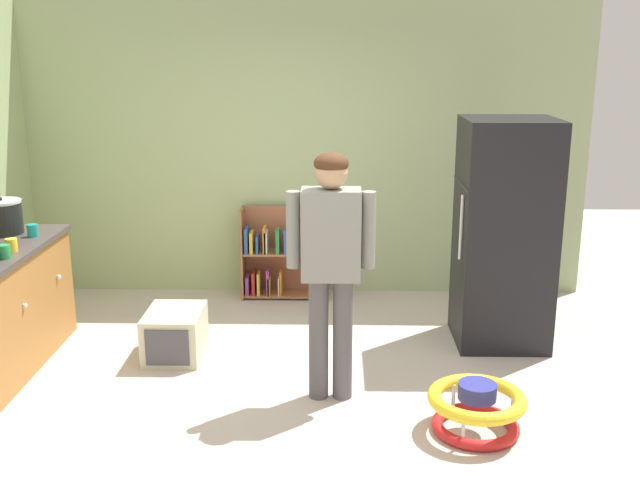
% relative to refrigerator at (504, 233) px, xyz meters
% --- Properties ---
extents(ground_plane, '(12.00, 12.00, 0.00)m').
position_rel_refrigerator_xyz_m(ground_plane, '(-1.59, -1.09, -0.89)').
color(ground_plane, beige).
rests_on(ground_plane, ground).
extents(back_wall, '(5.20, 0.06, 2.70)m').
position_rel_refrigerator_xyz_m(back_wall, '(-1.59, 1.24, 0.46)').
color(back_wall, '#A3B883').
rests_on(back_wall, ground).
extents(refrigerator, '(0.73, 0.68, 1.78)m').
position_rel_refrigerator_xyz_m(refrigerator, '(0.00, 0.00, 0.00)').
color(refrigerator, black).
rests_on(refrigerator, ground).
extents(bookshelf, '(0.80, 0.28, 0.85)m').
position_rel_refrigerator_xyz_m(bookshelf, '(-1.84, 1.06, -0.51)').
color(bookshelf, '#99633D').
rests_on(bookshelf, ground).
extents(standing_person, '(0.57, 0.22, 1.67)m').
position_rel_refrigerator_xyz_m(standing_person, '(-1.34, -1.02, 0.12)').
color(standing_person, '#565153').
rests_on(standing_person, ground).
extents(baby_walker, '(0.60, 0.60, 0.32)m').
position_rel_refrigerator_xyz_m(baby_walker, '(-0.44, -1.47, -0.73)').
color(baby_walker, red).
rests_on(baby_walker, ground).
extents(pet_carrier, '(0.42, 0.55, 0.36)m').
position_rel_refrigerator_xyz_m(pet_carrier, '(-2.53, -0.37, -0.71)').
color(pet_carrier, beige).
rests_on(pet_carrier, ground).
extents(crock_pot, '(0.30, 0.30, 0.29)m').
position_rel_refrigerator_xyz_m(crock_pot, '(-3.88, -0.12, 0.14)').
color(crock_pot, black).
rests_on(crock_pot, kitchen_counter).
extents(yellow_cup, '(0.08, 0.08, 0.09)m').
position_rel_refrigerator_xyz_m(yellow_cup, '(-3.60, -0.63, 0.06)').
color(yellow_cup, yellow).
rests_on(yellow_cup, kitchen_counter).
extents(green_cup, '(0.08, 0.08, 0.09)m').
position_rel_refrigerator_xyz_m(green_cup, '(-3.57, -0.80, 0.06)').
color(green_cup, green).
rests_on(green_cup, kitchen_counter).
extents(teal_cup, '(0.08, 0.08, 0.09)m').
position_rel_refrigerator_xyz_m(teal_cup, '(-3.62, -0.21, 0.06)').
color(teal_cup, teal).
rests_on(teal_cup, kitchen_counter).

